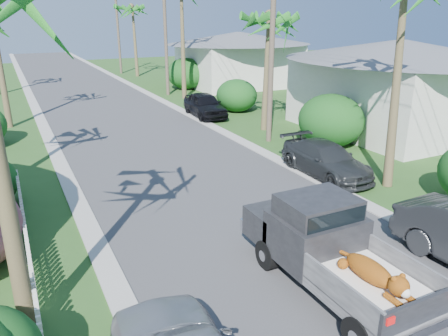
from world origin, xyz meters
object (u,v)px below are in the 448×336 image
pickup_truck (323,243)px  palm_r_b (268,16)px  utility_pole_b (272,47)px  house_right_far (238,61)px  parked_car_rm (326,160)px  house_right_near (396,89)px  utility_pole_d (118,29)px  palm_r_d (133,7)px  parked_car_rf (205,105)px  utility_pole_c (166,34)px

pickup_truck → palm_r_b: 15.31m
utility_pole_b → house_right_far: bearing=66.5°
parked_car_rm → palm_r_b: (1.65, 7.23, 5.31)m
house_right_near → palm_r_b: bearing=154.9°
parked_car_rm → palm_r_b: bearing=77.5°
pickup_truck → utility_pole_d: 41.50m
palm_r_d → utility_pole_b: bearing=-91.9°
parked_car_rf → utility_pole_d: bearing=92.3°
parked_car_rm → palm_r_b: size_ratio=0.61×
parked_car_rm → utility_pole_d: (0.65, 35.23, 3.96)m
pickup_truck → utility_pole_b: size_ratio=0.57×
parked_car_rm → house_right_far: size_ratio=0.49×
house_right_far → utility_pole_c: 8.06m
palm_r_b → utility_pole_d: size_ratio=0.80×
utility_pole_c → parked_car_rm: bearing=-91.9°
parked_car_rf → house_right_far: (8.00, 10.50, 1.39)m
parked_car_rf → palm_r_d: 21.41m
parked_car_rf → utility_pole_b: 7.59m
parked_car_rf → house_right_far: size_ratio=0.48×
palm_r_b → house_right_near: (6.40, -3.00, -3.73)m
parked_car_rm → utility_pole_b: 6.59m
utility_pole_b → utility_pole_c: size_ratio=1.00×
parked_car_rm → palm_r_b: palm_r_b is taller
palm_r_b → utility_pole_c: (-1.00, 13.00, -1.35)m
parked_car_rm → utility_pole_c: (0.65, 20.23, 3.96)m
palm_r_b → parked_car_rm: bearing=-102.9°
parked_car_rf → pickup_truck: bearing=-101.6°
palm_r_b → utility_pole_d: 28.05m
parked_car_rm → utility_pole_b: bearing=83.3°
house_right_near → house_right_far: (0.00, 18.00, -0.10)m
utility_pole_b → utility_pole_c: bearing=90.0°
palm_r_b → pickup_truck: bearing=-116.3°
palm_r_b → palm_r_d: palm_r_d is taller
utility_pole_b → utility_pole_c: same height
palm_r_b → house_right_near: bearing=-25.1°
palm_r_d → house_right_far: 12.79m
parked_car_rm → house_right_far: 23.69m
palm_r_d → pickup_truck: bearing=-99.4°
pickup_truck → parked_car_rf: bearing=74.6°
palm_r_d → utility_pole_c: size_ratio=0.89×
house_right_far → utility_pole_c: (-7.40, -2.00, 2.48)m
palm_r_b → parked_car_rf: bearing=109.6°
utility_pole_b → utility_pole_d: size_ratio=1.00×
parked_car_rm → utility_pole_b: size_ratio=0.49×
parked_car_rf → utility_pole_d: size_ratio=0.48×
palm_r_d → house_right_far: (6.50, -10.00, -4.62)m
parked_car_rm → house_right_far: house_right_far is taller
parked_car_rm → house_right_near: bearing=28.1°
house_right_far → pickup_truck: bearing=-114.6°
house_right_near → utility_pole_d: (-7.40, 31.00, 2.38)m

